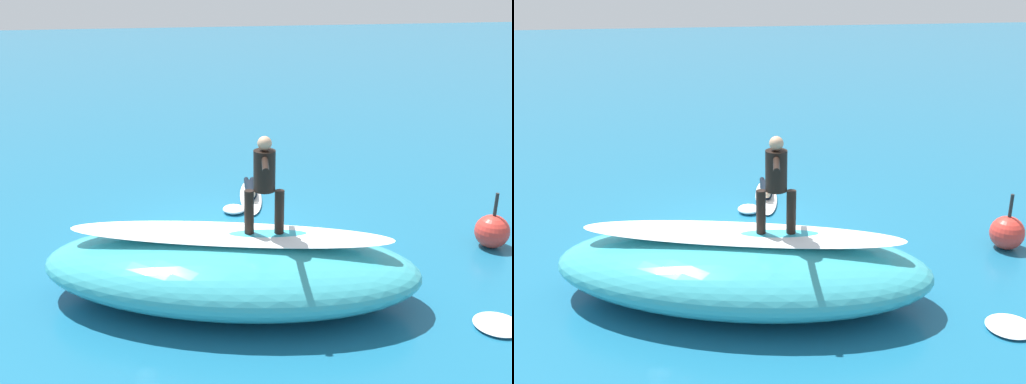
% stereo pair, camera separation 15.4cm
% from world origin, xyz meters
% --- Properties ---
extents(ground_plane, '(120.00, 120.00, 0.00)m').
position_xyz_m(ground_plane, '(0.00, 0.00, 0.00)').
color(ground_plane, '#196084').
extents(wave_crest, '(6.85, 4.65, 1.16)m').
position_xyz_m(wave_crest, '(0.24, 2.79, 0.58)').
color(wave_crest, teal).
rests_on(wave_crest, ground_plane).
extents(wave_foam_lip, '(5.38, 2.64, 0.08)m').
position_xyz_m(wave_foam_lip, '(0.24, 2.79, 1.20)').
color(wave_foam_lip, white).
rests_on(wave_foam_lip, wave_crest).
extents(surfboard_riding, '(1.98, 0.88, 0.09)m').
position_xyz_m(surfboard_riding, '(-0.30, 2.98, 1.21)').
color(surfboard_riding, '#33B2D1').
rests_on(surfboard_riding, wave_crest).
extents(surfer_riding, '(0.63, 1.51, 1.61)m').
position_xyz_m(surfer_riding, '(-0.30, 2.98, 2.19)').
color(surfer_riding, black).
rests_on(surfer_riding, surfboard_riding).
extents(surfboard_paddling, '(0.96, 2.51, 0.10)m').
position_xyz_m(surfboard_paddling, '(-1.16, -1.89, 0.05)').
color(surfboard_paddling, silver).
rests_on(surfboard_paddling, ground_plane).
extents(surfer_paddling, '(0.53, 1.61, 0.29)m').
position_xyz_m(surfer_paddling, '(-1.18, -2.01, 0.22)').
color(surfer_paddling, black).
rests_on(surfer_paddling, surfboard_paddling).
extents(buoy_marker, '(0.68, 0.68, 1.16)m').
position_xyz_m(buoy_marker, '(-5.30, 1.94, 0.34)').
color(buoy_marker, red).
rests_on(buoy_marker, ground_plane).
extents(foam_patch_near, '(1.01, 1.00, 0.09)m').
position_xyz_m(foam_patch_near, '(-3.67, 4.58, 0.05)').
color(foam_patch_near, white).
rests_on(foam_patch_near, ground_plane).
extents(foam_patch_mid, '(0.65, 0.66, 0.16)m').
position_xyz_m(foam_patch_mid, '(-0.57, -1.06, 0.08)').
color(foam_patch_mid, white).
rests_on(foam_patch_mid, ground_plane).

